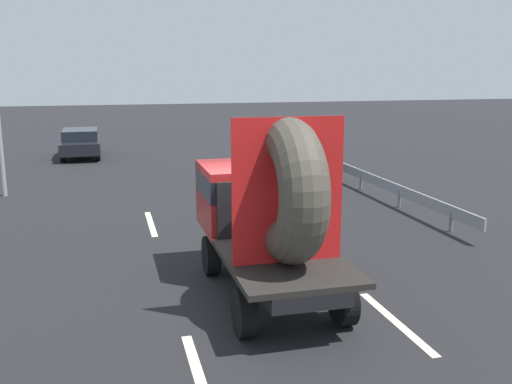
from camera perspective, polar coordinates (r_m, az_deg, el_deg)
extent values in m
plane|color=black|center=(11.59, -1.04, -9.28)|extent=(120.00, 120.00, 0.00)
cylinder|color=black|center=(12.15, -4.46, -6.25)|extent=(0.28, 0.82, 0.82)
cylinder|color=black|center=(12.54, 3.25, -5.64)|extent=(0.28, 0.82, 0.82)
cylinder|color=black|center=(9.42, -1.14, -11.81)|extent=(0.28, 0.82, 0.82)
cylinder|color=black|center=(9.93, 8.61, -10.67)|extent=(0.28, 0.82, 0.82)
cube|color=black|center=(10.85, 1.35, -6.20)|extent=(1.30, 4.79, 0.25)
cube|color=maroon|center=(11.99, -0.55, -0.45)|extent=(2.00, 1.87, 1.35)
cube|color=black|center=(11.88, -0.50, 0.90)|extent=(2.02, 1.78, 0.44)
cube|color=black|center=(9.94, 2.85, -6.89)|extent=(2.00, 2.91, 0.10)
cube|color=black|center=(11.07, 0.69, -1.65)|extent=(1.80, 0.08, 1.10)
torus|color=#474238|center=(9.47, 3.20, 0.09)|extent=(0.80, 2.43, 2.43)
cube|color=red|center=(9.47, 3.20, 0.09)|extent=(1.90, 0.03, 2.43)
cylinder|color=black|center=(22.94, -0.20, 2.29)|extent=(0.21, 0.61, 0.61)
cylinder|color=black|center=(23.35, 3.33, 2.45)|extent=(0.21, 0.61, 0.61)
cylinder|color=black|center=(20.52, 1.58, 1.11)|extent=(0.21, 0.61, 0.61)
cylinder|color=black|center=(20.98, 5.47, 1.30)|extent=(0.21, 0.61, 0.61)
cube|color=black|center=(21.89, 2.52, 2.50)|extent=(1.71, 3.99, 0.52)
cube|color=black|center=(21.72, 2.60, 3.75)|extent=(1.54, 2.23, 0.47)
cube|color=gray|center=(19.48, 12.11, 0.98)|extent=(0.06, 11.15, 0.32)
cylinder|color=slate|center=(16.02, 18.76, -2.82)|extent=(0.10, 0.10, 0.55)
cylinder|color=slate|center=(18.33, 14.02, -0.68)|extent=(0.10, 0.10, 0.55)
cylinder|color=slate|center=(20.76, 10.36, 0.97)|extent=(0.10, 0.10, 0.55)
cylinder|color=slate|center=(23.28, 7.48, 2.26)|extent=(0.10, 0.10, 0.55)
cube|color=beige|center=(8.60, -5.78, -17.40)|extent=(0.16, 2.37, 0.01)
cube|color=beige|center=(16.30, -10.37, -3.09)|extent=(0.16, 2.65, 0.01)
cube|color=beige|center=(10.34, 13.66, -12.36)|extent=(0.16, 2.57, 0.01)
cube|color=beige|center=(17.46, 1.12, -1.87)|extent=(0.16, 2.26, 0.01)
cylinder|color=black|center=(30.61, -18.27, 4.20)|extent=(0.22, 0.64, 0.64)
cylinder|color=black|center=(30.55, -15.36, 4.37)|extent=(0.22, 0.64, 0.64)
cylinder|color=black|center=(27.97, -18.58, 3.48)|extent=(0.22, 0.64, 0.64)
cylinder|color=black|center=(27.90, -15.40, 3.66)|extent=(0.22, 0.64, 0.64)
cube|color=black|center=(29.21, -16.94, 4.47)|extent=(1.79, 4.18, 0.55)
cube|color=black|center=(29.06, -17.01, 5.47)|extent=(1.61, 2.34, 0.50)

